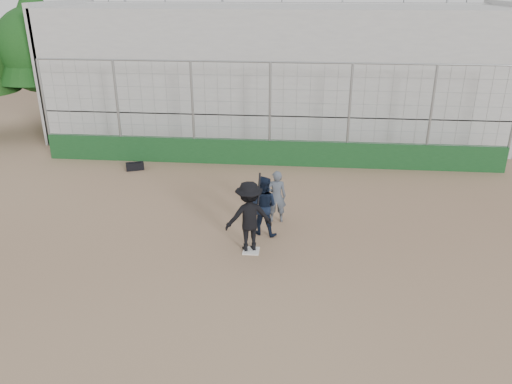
# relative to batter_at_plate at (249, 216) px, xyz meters

# --- Properties ---
(ground) EXTENTS (90.00, 90.00, 0.00)m
(ground) POSITION_rel_batter_at_plate_xyz_m (0.06, -0.11, -0.98)
(ground) COLOR brown
(ground) RESTS_ON ground
(home_plate) EXTENTS (0.44, 0.44, 0.02)m
(home_plate) POSITION_rel_batter_at_plate_xyz_m (0.06, -0.11, -0.97)
(home_plate) COLOR white
(home_plate) RESTS_ON ground
(backstop) EXTENTS (18.10, 0.25, 4.04)m
(backstop) POSITION_rel_batter_at_plate_xyz_m (0.06, 6.89, -0.02)
(backstop) COLOR #123A19
(backstop) RESTS_ON ground
(bleachers) EXTENTS (20.25, 6.70, 6.98)m
(bleachers) POSITION_rel_batter_at_plate_xyz_m (0.06, 11.84, 1.94)
(bleachers) COLOR #9E9E9E
(bleachers) RESTS_ON ground
(tree_left) EXTENTS (4.48, 4.48, 7.00)m
(tree_left) POSITION_rel_batter_at_plate_xyz_m (-10.94, 10.89, 3.41)
(tree_left) COLOR #352013
(tree_left) RESTS_ON ground
(batter_at_plate) EXTENTS (1.43, 1.08, 2.09)m
(batter_at_plate) POSITION_rel_batter_at_plate_xyz_m (0.00, 0.00, 0.00)
(batter_at_plate) COLOR black
(batter_at_plate) RESTS_ON ground
(catcher_crouched) EXTENTS (1.02, 0.90, 1.20)m
(catcher_crouched) POSITION_rel_batter_at_plate_xyz_m (0.30, 0.92, -0.38)
(catcher_crouched) COLOR black
(catcher_crouched) RESTS_ON ground
(umpire) EXTENTS (0.63, 0.44, 1.46)m
(umpire) POSITION_rel_batter_at_plate_xyz_m (0.63, 1.80, -0.25)
(umpire) COLOR #464D58
(umpire) RESTS_ON ground
(equipment_bag) EXTENTS (0.73, 0.51, 0.33)m
(equipment_bag) POSITION_rel_batter_at_plate_xyz_m (-5.07, 5.78, -0.84)
(equipment_bag) COLOR black
(equipment_bag) RESTS_ON ground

